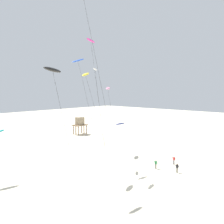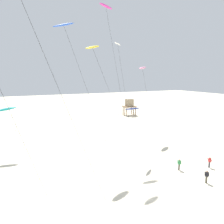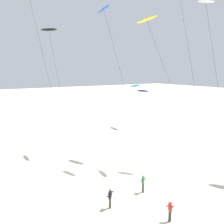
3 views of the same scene
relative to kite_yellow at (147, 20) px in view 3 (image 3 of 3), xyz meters
The scene contains 10 objects.
ground_plane 20.59m from the kite_yellow, 75.95° to the right, with size 260.00×260.00×0.00m, color beige.
kite_yellow is the anchor object (origin of this frame).
kite_navy 10.77m from the kite_yellow, 43.45° to the right, with size 5.32×1.39×9.02m.
kite_black 15.53m from the kite_yellow, 145.48° to the right, with size 6.48×2.40×17.66m.
kite_white 7.31m from the kite_yellow, 32.69° to the left, with size 5.00×1.71×19.48m.
kite_blue 6.19m from the kite_yellow, 141.88° to the right, with size 8.53×2.07×19.83m.
kite_teal 17.87m from the kite_yellow, 147.67° to the left, with size 4.06×1.21×8.51m.
kite_flyer_nearest 23.36m from the kite_yellow, 49.75° to the right, with size 0.73×0.73×1.67m.
kite_flyer_middle 24.20m from the kite_yellow, 33.86° to the right, with size 0.70×0.69×1.67m.
kite_flyer_furthest 21.14m from the kite_yellow, 40.60° to the right, with size 0.73×0.73×1.67m.
Camera 3 is at (24.47, -12.48, 11.21)m, focal length 41.45 mm.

